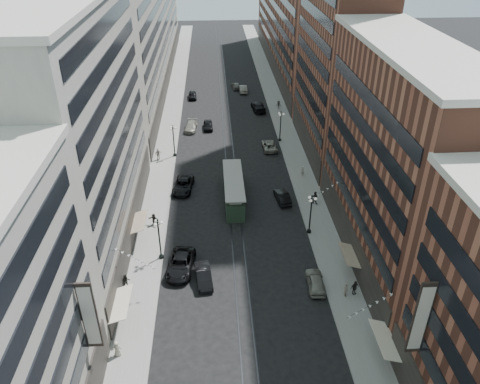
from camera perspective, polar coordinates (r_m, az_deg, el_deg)
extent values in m
plane|color=black|center=(83.76, -1.42, 6.05)|extent=(220.00, 220.00, 0.00)
cube|color=gray|center=(93.25, -8.51, 8.44)|extent=(4.00, 180.00, 0.15)
cube|color=gray|center=(93.84, 5.14, 8.81)|extent=(4.00, 180.00, 0.15)
cube|color=#2D2D33|center=(92.90, -2.10, 8.63)|extent=(0.12, 180.00, 0.02)
cube|color=#2D2D33|center=(92.94, -1.23, 8.66)|extent=(0.12, 180.00, 0.02)
cube|color=#9F9B8D|center=(55.28, -18.48, 6.69)|extent=(8.00, 36.00, 28.00)
cube|color=#9F9B8D|center=(115.04, -11.26, 19.25)|extent=(8.00, 90.00, 26.00)
cube|color=brown|center=(53.41, 18.41, 3.45)|extent=(8.00, 30.00, 24.00)
cube|color=brown|center=(75.89, 12.22, 19.48)|extent=(8.00, 26.00, 42.00)
cube|color=brown|center=(124.69, 5.97, 20.05)|extent=(8.00, 72.00, 24.00)
cylinder|color=black|center=(56.55, -9.57, -7.76)|extent=(0.56, 0.56, 0.30)
cylinder|color=black|center=(55.06, -9.79, -5.77)|extent=(0.18, 0.18, 5.20)
sphere|color=black|center=(53.46, -10.05, -3.36)|extent=(0.24, 0.24, 0.24)
sphere|color=white|center=(53.63, -9.53, -3.70)|extent=(0.36, 0.36, 0.36)
sphere|color=white|center=(54.03, -10.21, -3.49)|extent=(0.36, 0.36, 0.36)
sphere|color=white|center=(53.39, -10.29, -3.96)|extent=(0.36, 0.36, 0.36)
cylinder|color=black|center=(79.37, -7.95, 4.50)|extent=(0.56, 0.56, 0.30)
cylinder|color=black|center=(78.32, -8.08, 6.10)|extent=(0.18, 0.18, 5.20)
sphere|color=black|center=(77.20, -8.23, 7.99)|extent=(0.24, 0.24, 0.24)
sphere|color=white|center=(77.31, -7.87, 7.73)|extent=(0.36, 0.36, 0.36)
sphere|color=white|center=(77.73, -8.36, 7.82)|extent=(0.36, 0.36, 0.36)
sphere|color=white|center=(77.01, -8.40, 7.60)|extent=(0.36, 0.36, 0.36)
cylinder|color=black|center=(60.48, 8.41, -4.75)|extent=(0.56, 0.56, 0.30)
cylinder|color=black|center=(59.10, 8.59, -2.82)|extent=(0.18, 0.18, 5.20)
sphere|color=black|center=(57.61, 8.80, -0.51)|extent=(0.24, 0.24, 0.24)
sphere|color=white|center=(57.91, 9.20, -0.83)|extent=(0.36, 0.36, 0.36)
sphere|color=white|center=(58.09, 8.48, -0.65)|extent=(0.36, 0.36, 0.36)
sphere|color=white|center=(57.45, 8.62, -1.06)|extent=(0.36, 0.36, 0.36)
cylinder|color=black|center=(84.42, 4.87, 6.37)|extent=(0.56, 0.56, 0.30)
cylinder|color=black|center=(83.43, 4.94, 7.90)|extent=(0.18, 0.18, 5.20)
sphere|color=black|center=(82.38, 5.03, 9.69)|extent=(0.24, 0.24, 0.24)
sphere|color=white|center=(82.59, 5.33, 9.44)|extent=(0.36, 0.36, 0.36)
sphere|color=white|center=(82.85, 4.82, 9.53)|extent=(0.36, 0.36, 0.36)
sphere|color=white|center=(82.14, 4.90, 9.33)|extent=(0.36, 0.36, 0.36)
cube|color=#253B29|center=(66.13, -0.78, 0.04)|extent=(2.48, 11.92, 2.58)
cube|color=gray|center=(65.33, -0.79, 1.23)|extent=(1.59, 10.93, 0.60)
cube|color=gray|center=(65.13, -0.79, 1.54)|extent=(2.68, 12.12, 0.15)
cylinder|color=black|center=(62.86, -0.57, -2.79)|extent=(2.28, 0.70, 0.70)
cylinder|color=black|center=(70.46, -0.95, 1.24)|extent=(2.28, 0.70, 0.70)
imported|color=black|center=(54.28, -7.26, -8.71)|extent=(3.58, 6.38, 1.68)
imported|color=gray|center=(52.41, 9.19, -10.71)|extent=(2.01, 4.58, 1.53)
imported|color=black|center=(52.60, -4.46, -10.16)|extent=(2.19, 4.81, 1.53)
imported|color=#AAA58D|center=(46.47, -14.77, -17.99)|extent=(0.82, 0.46, 1.65)
imported|color=black|center=(52.84, -13.70, -10.52)|extent=(0.97, 0.75, 1.76)
imported|color=beige|center=(51.70, 12.78, -11.56)|extent=(0.49, 0.99, 1.65)
imported|color=black|center=(69.22, -6.94, 0.84)|extent=(3.30, 6.02, 1.60)
imported|color=gray|center=(89.01, -6.00, 7.96)|extent=(2.48, 5.23, 1.47)
imported|color=black|center=(105.31, -5.82, 11.65)|extent=(1.91, 4.32, 1.45)
imported|color=black|center=(66.32, 5.18, -0.55)|extent=(2.15, 4.70, 1.49)
imported|color=gray|center=(81.17, 3.58, 5.69)|extent=(2.52, 5.14, 1.40)
imported|color=black|center=(98.03, 2.25, 10.39)|extent=(2.89, 6.12, 1.72)
imported|color=black|center=(89.27, -3.92, 8.12)|extent=(1.83, 4.30, 1.45)
imported|color=gray|center=(108.77, 0.38, 12.48)|extent=(1.70, 4.79, 1.57)
imported|color=black|center=(61.90, -10.46, -3.29)|extent=(1.56, 1.00, 1.63)
imported|color=#A09285|center=(78.18, -9.94, 4.57)|extent=(1.25, 0.94, 1.94)
imported|color=black|center=(66.06, 9.10, -0.66)|extent=(1.01, 0.81, 1.83)
imported|color=#AA9E8D|center=(72.75, 7.60, 2.54)|extent=(0.72, 0.67, 1.65)
imported|color=black|center=(98.54, 4.72, 10.52)|extent=(1.23, 0.78, 1.76)
imported|color=#646159|center=(111.13, -0.49, 12.84)|extent=(2.16, 4.35, 1.43)
imported|color=black|center=(52.10, 13.80, -11.24)|extent=(1.13, 0.81, 1.76)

